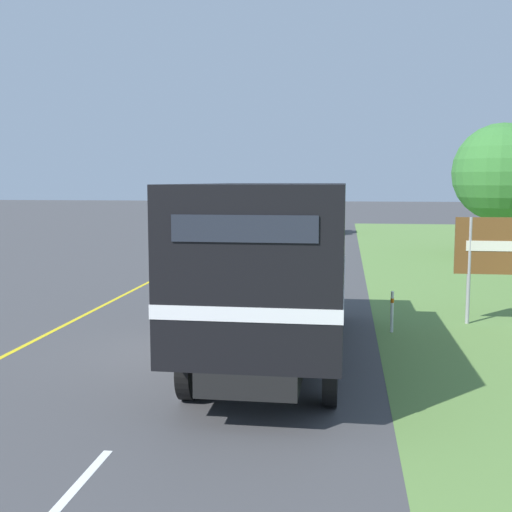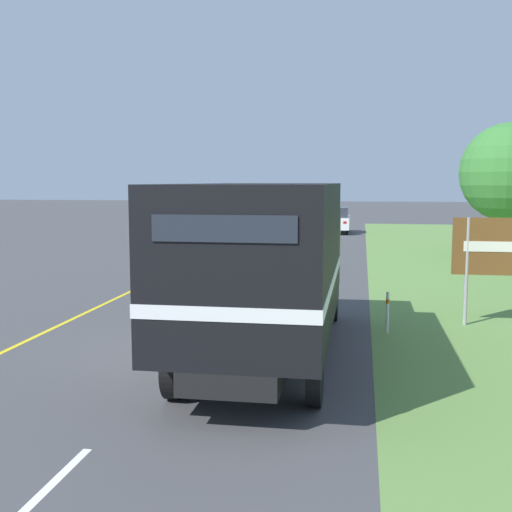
{
  "view_description": "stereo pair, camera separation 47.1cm",
  "coord_description": "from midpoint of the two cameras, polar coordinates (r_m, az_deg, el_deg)",
  "views": [
    {
      "loc": [
        2.98,
        -12.43,
        3.45
      ],
      "look_at": [
        0.3,
        6.66,
        1.2
      ],
      "focal_mm": 45.0,
      "sensor_mm": 36.0,
      "label": 1
    },
    {
      "loc": [
        3.45,
        -12.36,
        3.45
      ],
      "look_at": [
        0.3,
        6.66,
        1.2
      ],
      "focal_mm": 45.0,
      "sensor_mm": 36.0,
      "label": 2
    }
  ],
  "objects": [
    {
      "name": "ground_plane",
      "position": [
        13.26,
        -6.39,
        -8.46
      ],
      "size": [
        200.0,
        200.0,
        0.0
      ],
      "primitive_type": "plane",
      "color": "#444447"
    },
    {
      "name": "edge_line_yellow",
      "position": [
        25.32,
        -7.93,
        -1.23
      ],
      "size": [
        0.12,
        58.22,
        0.01
      ],
      "primitive_type": "cube",
      "color": "yellow",
      "rests_on": "ground"
    },
    {
      "name": "centre_dash_nearest",
      "position": [
        7.8,
        -18.42,
        -19.91
      ],
      "size": [
        0.12,
        2.6,
        0.01
      ],
      "primitive_type": "cube",
      "color": "white",
      "rests_on": "ground"
    },
    {
      "name": "centre_dash_near",
      "position": [
        13.66,
        -5.94,
        -7.99
      ],
      "size": [
        0.12,
        2.6,
        0.01
      ],
      "primitive_type": "cube",
      "color": "white",
      "rests_on": "ground"
    },
    {
      "name": "centre_dash_mid_a",
      "position": [
        19.98,
        -1.38,
        -3.28
      ],
      "size": [
        0.12,
        2.6,
        0.01
      ],
      "primitive_type": "cube",
      "color": "white",
      "rests_on": "ground"
    },
    {
      "name": "centre_dash_mid_b",
      "position": [
        26.44,
        0.95,
        -0.84
      ],
      "size": [
        0.12,
        2.6,
        0.01
      ],
      "primitive_type": "cube",
      "color": "white",
      "rests_on": "ground"
    },
    {
      "name": "centre_dash_far",
      "position": [
        32.96,
        2.35,
        0.65
      ],
      "size": [
        0.12,
        2.6,
        0.01
      ],
      "primitive_type": "cube",
      "color": "white",
      "rests_on": "ground"
    },
    {
      "name": "centre_dash_farthest",
      "position": [
        39.5,
        3.3,
        1.64
      ],
      "size": [
        0.12,
        2.6,
        0.01
      ],
      "primitive_type": "cube",
      "color": "white",
      "rests_on": "ground"
    },
    {
      "name": "horse_trailer_truck",
      "position": [
        12.33,
        0.71,
        -0.43
      ],
      "size": [
        2.62,
        8.4,
        3.41
      ],
      "color": "black",
      "rests_on": "ground"
    },
    {
      "name": "lead_car_white",
      "position": [
        26.24,
        -2.73,
        1.1
      ],
      "size": [
        1.8,
        4.39,
        1.79
      ],
      "color": "black",
      "rests_on": "ground"
    },
    {
      "name": "lead_car_white_ahead",
      "position": [
        43.28,
        6.05,
        3.23
      ],
      "size": [
        1.8,
        4.01,
        1.74
      ],
      "color": "black",
      "rests_on": "ground"
    },
    {
      "name": "highway_sign",
      "position": [
        16.33,
        20.7,
        0.65
      ],
      "size": [
        2.36,
        0.09,
        2.94
      ],
      "color": "#9E9EA3",
      "rests_on": "ground"
    },
    {
      "name": "roadside_tree_mid",
      "position": [
        31.51,
        20.63,
        6.96
      ],
      "size": [
        4.49,
        4.49,
        6.1
      ],
      "color": "#4C3823",
      "rests_on": "ground"
    },
    {
      "name": "delineator_post",
      "position": [
        14.99,
        11.12,
        -4.79
      ],
      "size": [
        0.08,
        0.08,
        0.95
      ],
      "color": "white",
      "rests_on": "ground"
    }
  ]
}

